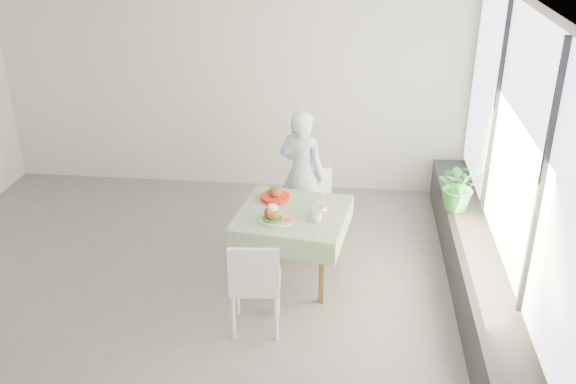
# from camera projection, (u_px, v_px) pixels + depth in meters

# --- Properties ---
(floor) EXTENTS (6.00, 6.00, 0.00)m
(floor) POSITION_uv_depth(u_px,v_px,m) (190.00, 284.00, 6.48)
(floor) COLOR slate
(floor) RESTS_ON ground
(wall_back) EXTENTS (6.00, 0.02, 2.80)m
(wall_back) POSITION_uv_depth(u_px,v_px,m) (231.00, 82.00, 8.13)
(wall_back) COLOR silver
(wall_back) RESTS_ON ground
(wall_front) EXTENTS (6.00, 0.02, 2.80)m
(wall_front) POSITION_uv_depth(u_px,v_px,m) (66.00, 320.00, 3.63)
(wall_front) COLOR silver
(wall_front) RESTS_ON ground
(wall_right) EXTENTS (0.02, 5.00, 2.80)m
(wall_right) POSITION_uv_depth(u_px,v_px,m) (516.00, 170.00, 5.59)
(wall_right) COLOR silver
(wall_right) RESTS_ON ground
(window_pane) EXTENTS (0.01, 4.80, 2.18)m
(window_pane) POSITION_uv_depth(u_px,v_px,m) (517.00, 143.00, 5.48)
(window_pane) COLOR #D1E0F9
(window_pane) RESTS_ON ground
(window_ledge) EXTENTS (0.40, 4.80, 0.50)m
(window_ledge) POSITION_uv_depth(u_px,v_px,m) (476.00, 280.00, 6.10)
(window_ledge) COLOR black
(window_ledge) RESTS_ON ground
(cafe_table) EXTENTS (1.17, 1.17, 0.74)m
(cafe_table) POSITION_uv_depth(u_px,v_px,m) (292.00, 237.00, 6.42)
(cafe_table) COLOR brown
(cafe_table) RESTS_ON ground
(chair_far) EXTENTS (0.47, 0.47, 0.82)m
(chair_far) POSITION_uv_depth(u_px,v_px,m) (316.00, 221.00, 7.16)
(chair_far) COLOR white
(chair_far) RESTS_ON ground
(chair_near) EXTENTS (0.47, 0.47, 0.92)m
(chair_near) POSITION_uv_depth(u_px,v_px,m) (256.00, 301.00, 5.72)
(chair_near) COLOR white
(chair_near) RESTS_ON ground
(diner) EXTENTS (0.64, 0.53, 1.50)m
(diner) POSITION_uv_depth(u_px,v_px,m) (302.00, 174.00, 7.12)
(diner) COLOR #89BBDC
(diner) RESTS_ON ground
(main_dish) EXTENTS (0.34, 0.34, 0.18)m
(main_dish) POSITION_uv_depth(u_px,v_px,m) (274.00, 216.00, 6.10)
(main_dish) COLOR white
(main_dish) RESTS_ON cafe_table
(juice_cup_orange) EXTENTS (0.10, 0.10, 0.27)m
(juice_cup_orange) POSITION_uv_depth(u_px,v_px,m) (322.00, 208.00, 6.24)
(juice_cup_orange) COLOR white
(juice_cup_orange) RESTS_ON cafe_table
(juice_cup_lemonade) EXTENTS (0.10, 0.10, 0.27)m
(juice_cup_lemonade) POSITION_uv_depth(u_px,v_px,m) (317.00, 215.00, 6.10)
(juice_cup_lemonade) COLOR white
(juice_cup_lemonade) RESTS_ON cafe_table
(second_dish) EXTENTS (0.30, 0.30, 0.14)m
(second_dish) POSITION_uv_depth(u_px,v_px,m) (275.00, 196.00, 6.53)
(second_dish) COLOR red
(second_dish) RESTS_ON cafe_table
(potted_plant) EXTENTS (0.54, 0.48, 0.55)m
(potted_plant) POSITION_uv_depth(u_px,v_px,m) (460.00, 185.00, 6.78)
(potted_plant) COLOR #2C8639
(potted_plant) RESTS_ON window_ledge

